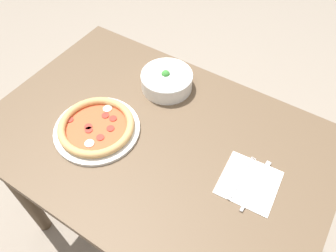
{
  "coord_description": "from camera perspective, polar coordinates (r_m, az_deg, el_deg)",
  "views": [
    {
      "loc": [
        0.39,
        -0.53,
        1.64
      ],
      "look_at": [
        0.02,
        0.05,
        0.79
      ],
      "focal_mm": 35.0,
      "sensor_mm": 36.0,
      "label": 1
    }
  ],
  "objects": [
    {
      "name": "napkin",
      "position": [
        1.02,
        13.93,
        -9.51
      ],
      "size": [
        0.18,
        0.18,
        0.0
      ],
      "color": "white",
      "rests_on": "dining_table"
    },
    {
      "name": "knife",
      "position": [
        1.02,
        14.83,
        -10.28
      ],
      "size": [
        0.02,
        0.2,
        0.01
      ],
      "rotation": [
        0.0,
        0.0,
        1.54
      ],
      "color": "silver",
      "rests_on": "napkin"
    },
    {
      "name": "fork",
      "position": [
        1.02,
        12.65,
        -8.86
      ],
      "size": [
        0.02,
        0.17,
        0.0
      ],
      "rotation": [
        0.0,
        0.0,
        1.54
      ],
      "color": "silver",
      "rests_on": "napkin"
    },
    {
      "name": "bowl",
      "position": [
        1.22,
        -0.19,
        8.06
      ],
      "size": [
        0.19,
        0.19,
        0.08
      ],
      "color": "white",
      "rests_on": "dining_table"
    },
    {
      "name": "dining_table",
      "position": [
        1.19,
        -1.9,
        -5.55
      ],
      "size": [
        1.15,
        0.77,
        0.77
      ],
      "color": "brown",
      "rests_on": "ground_plane"
    },
    {
      "name": "ground_plane",
      "position": [
        1.76,
        -1.34,
        -17.05
      ],
      "size": [
        8.0,
        8.0,
        0.0
      ],
      "primitive_type": "plane",
      "color": "gray"
    },
    {
      "name": "pizza",
      "position": [
        1.12,
        -12.33,
        -0.22
      ],
      "size": [
        0.29,
        0.29,
        0.04
      ],
      "color": "white",
      "rests_on": "dining_table"
    }
  ]
}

